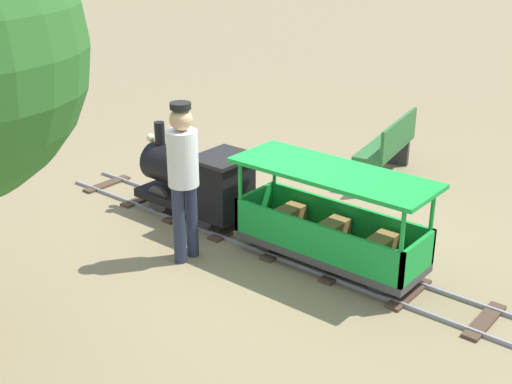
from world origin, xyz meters
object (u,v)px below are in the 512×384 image
at_px(passenger_car, 330,227).
at_px(conductor_person, 183,170).
at_px(locomotive, 197,179).
at_px(park_bench, 388,148).

xyz_separation_m(passenger_car, conductor_person, (-0.77, 1.20, 0.53)).
bearing_deg(conductor_person, locomotive, 36.64).
height_order(conductor_person, park_bench, conductor_person).
height_order(passenger_car, conductor_person, conductor_person).
xyz_separation_m(conductor_person, park_bench, (3.28, -0.45, -0.54)).
bearing_deg(conductor_person, park_bench, -7.80).
distance_m(locomotive, conductor_person, 1.07).
bearing_deg(park_bench, locomotive, 157.75).
distance_m(conductor_person, park_bench, 3.35).
distance_m(passenger_car, conductor_person, 1.52).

